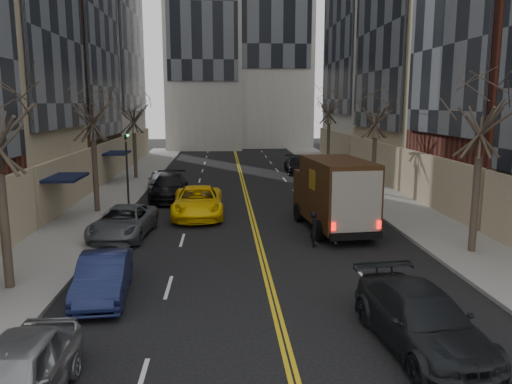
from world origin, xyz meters
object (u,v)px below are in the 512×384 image
(observer_sedan, at_px, (421,320))
(pedestrian, at_px, (314,229))
(ups_truck, at_px, (333,195))
(taxi, at_px, (198,202))

(observer_sedan, distance_m, pedestrian, 9.39)
(ups_truck, distance_m, taxi, 7.79)
(ups_truck, bearing_deg, pedestrian, -123.40)
(taxi, bearing_deg, pedestrian, -50.96)
(pedestrian, bearing_deg, observer_sedan, -164.37)
(observer_sedan, bearing_deg, pedestrian, 91.22)
(observer_sedan, relative_size, taxi, 0.93)
(observer_sedan, xyz_separation_m, pedestrian, (-1.07, 9.33, 0.02))
(observer_sedan, xyz_separation_m, taxi, (-6.48, 15.67, 0.05))
(ups_truck, xyz_separation_m, taxi, (-6.84, 3.61, -1.00))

